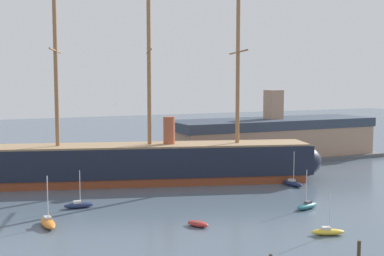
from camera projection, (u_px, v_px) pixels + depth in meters
The scene contains 12 objects.
tall_ship at pixel (150, 162), 85.05m from camera, with size 64.30×24.40×31.75m.
sailboat_foreground_right at pixel (328, 231), 56.55m from camera, with size 3.95×2.45×4.94m.
dinghy_near_centre at pixel (198, 224), 59.82m from camera, with size 2.56×3.01×0.66m.
sailboat_mid_left at pixel (48, 222), 59.75m from camera, with size 1.72×4.83×6.19m.
sailboat_mid_right at pixel (307, 206), 68.00m from camera, with size 4.32×2.49×5.39m.
sailboat_alongside_bow at pixel (79, 205), 68.42m from camera, with size 4.11×1.63×5.21m.
sailboat_alongside_stern at pixel (293, 183), 82.58m from camera, with size 1.95×4.55×5.74m.
motorboat_far_right at pixel (273, 162), 103.46m from camera, with size 3.99×1.84×1.64m.
dinghy_distant_centre at pixel (128, 165), 101.96m from camera, with size 2.07×1.43×0.45m.
mooring_piling_nearest at pixel (359, 251), 48.26m from camera, with size 0.35×0.35×2.06m, color #423323.
dockside_warehouse_right at pixel (273, 139), 110.27m from camera, with size 49.79×15.68×15.14m.
seagull_in_flight at pixel (113, 104), 65.99m from camera, with size 0.88×0.89×0.13m.
Camera 1 is at (-26.30, -32.56, 17.48)m, focal length 47.08 mm.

